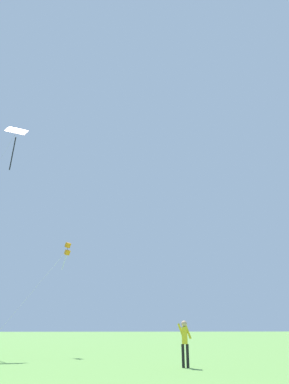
% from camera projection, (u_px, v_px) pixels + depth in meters
% --- Properties ---
extents(kite_orange_box, '(3.79, 5.18, 6.99)m').
position_uv_depth(kite_orange_box, '(66.00, 251.00, 23.93)').
color(kite_orange_box, orange).
rests_on(kite_orange_box, ground_plane).
extents(kite_red_high, '(3.09, 8.96, 17.91)m').
position_uv_depth(kite_red_high, '(14.00, 141.00, 29.70)').
color(kite_red_high, red).
rests_on(kite_red_high, ground_plane).
extents(person_in_red_shirt, '(0.58, 0.26, 1.81)m').
position_uv_depth(person_in_red_shirt, '(185.00, 339.00, 14.82)').
color(person_in_red_shirt, black).
rests_on(person_in_red_shirt, ground_plane).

